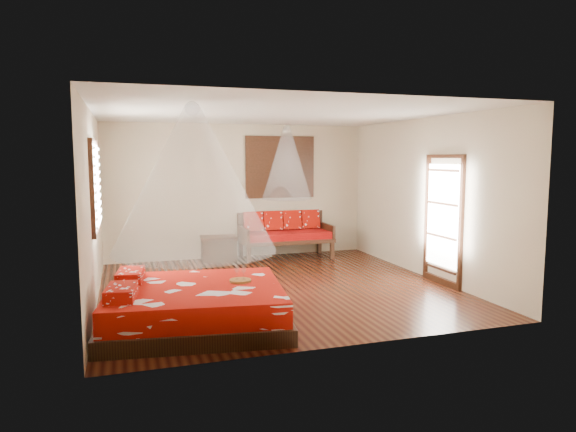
{
  "coord_description": "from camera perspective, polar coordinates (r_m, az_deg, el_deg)",
  "views": [
    {
      "loc": [
        -2.33,
        -7.85,
        2.12
      ],
      "look_at": [
        0.25,
        0.14,
        1.15
      ],
      "focal_mm": 32.0,
      "sensor_mm": 36.0,
      "label": 1
    }
  ],
  "objects": [
    {
      "name": "room",
      "position": [
        8.22,
        -1.33,
        1.56
      ],
      "size": [
        5.54,
        5.54,
        2.84
      ],
      "color": "black",
      "rests_on": "ground"
    },
    {
      "name": "bed",
      "position": [
        6.68,
        -10.34,
        -9.76
      ],
      "size": [
        2.48,
        2.29,
        0.65
      ],
      "rotation": [
        0.0,
        0.0,
        -0.13
      ],
      "color": "black",
      "rests_on": "floor"
    },
    {
      "name": "daybed",
      "position": [
        10.86,
        -0.36,
        -1.87
      ],
      "size": [
        1.91,
        0.85,
        0.97
      ],
      "color": "black",
      "rests_on": "floor"
    },
    {
      "name": "storage_chest",
      "position": [
        10.63,
        -7.71,
        -3.59
      ],
      "size": [
        0.76,
        0.58,
        0.5
      ],
      "rotation": [
        0.0,
        0.0,
        -0.07
      ],
      "color": "black",
      "rests_on": "floor"
    },
    {
      "name": "shutter_panel",
      "position": [
        11.05,
        -0.88,
        5.45
      ],
      "size": [
        1.52,
        0.06,
        1.32
      ],
      "color": "black",
      "rests_on": "wall_back"
    },
    {
      "name": "window_left",
      "position": [
        8.07,
        -20.56,
        3.19
      ],
      "size": [
        0.1,
        1.74,
        1.34
      ],
      "color": "black",
      "rests_on": "wall_left"
    },
    {
      "name": "glazed_door",
      "position": [
        8.9,
        16.84,
        -0.48
      ],
      "size": [
        0.08,
        1.02,
        2.16
      ],
      "color": "black",
      "rests_on": "floor"
    },
    {
      "name": "wine_tray",
      "position": [
        6.76,
        -5.32,
        -6.77
      ],
      "size": [
        0.28,
        0.28,
        0.23
      ],
      "rotation": [
        0.0,
        0.0,
        -0.33
      ],
      "color": "brown",
      "rests_on": "bed"
    },
    {
      "name": "mosquito_net_main",
      "position": [
        6.42,
        -10.44,
        4.07
      ],
      "size": [
        2.03,
        2.03,
        1.8
      ],
      "primitive_type": "cone",
      "color": "white",
      "rests_on": "ceiling"
    },
    {
      "name": "mosquito_net_daybed",
      "position": [
        10.61,
        -0.14,
        5.94
      ],
      "size": [
        1.02,
        1.02,
        1.5
      ],
      "primitive_type": "cone",
      "color": "white",
      "rests_on": "ceiling"
    }
  ]
}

